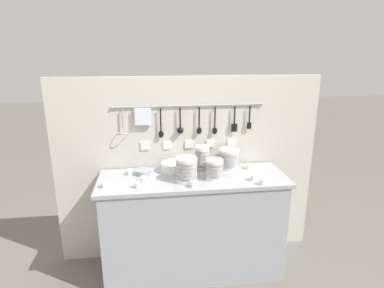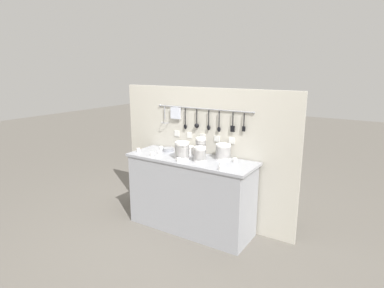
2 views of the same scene
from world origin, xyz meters
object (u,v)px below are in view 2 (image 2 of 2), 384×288
cup_centre (160,152)px  cup_edge_far (161,148)px  bowl_stack_back_corner (182,150)px  cup_back_right (235,160)px  bowl_stack_nested_right (223,152)px  cup_edge_near (138,150)px  cup_back_left (152,154)px  bowl_stack_wide_centre (201,148)px  steel_mixing_bowl (168,149)px  cup_front_right (221,168)px  cup_front_left (221,165)px  cup_beside_plates (179,160)px  plate_stack (187,150)px  bowl_stack_short_front (200,154)px

cup_centre → cup_edge_far: (-0.11, 0.17, 0.00)m
bowl_stack_back_corner → cup_back_right: bearing=19.5°
bowl_stack_nested_right → cup_edge_near: bearing=-165.0°
bowl_stack_back_corner → cup_edge_near: bearing=-176.5°
cup_back_left → cup_edge_near: bearing=171.2°
bowl_stack_wide_centre → steel_mixing_bowl: bowl_stack_wide_centre is taller
cup_front_right → cup_front_left: 0.10m
cup_edge_near → cup_back_right: bearing=11.3°
cup_back_left → cup_centre: bearing=68.3°
bowl_stack_back_corner → steel_mixing_bowl: bowl_stack_back_corner is taller
cup_front_left → cup_edge_far: size_ratio=1.00×
cup_front_left → cup_front_right: bearing=-65.8°
cup_beside_plates → cup_front_left: same height
cup_centre → bowl_stack_nested_right: bearing=16.2°
cup_back_left → plate_stack: bearing=46.5°
bowl_stack_back_corner → bowl_stack_wide_centre: (0.15, 0.16, 0.02)m
bowl_stack_wide_centre → plate_stack: (-0.23, 0.06, -0.08)m
cup_back_left → cup_front_right: bearing=-3.9°
bowl_stack_wide_centre → cup_edge_near: bowl_stack_wide_centre is taller
bowl_stack_wide_centre → steel_mixing_bowl: 0.49m
cup_edge_far → cup_back_right: (1.01, 0.00, 0.00)m
cup_beside_plates → cup_back_left: same height
bowl_stack_nested_right → cup_beside_plates: 0.51m
bowl_stack_short_front → cup_edge_far: (-0.67, 0.18, -0.06)m
bowl_stack_wide_centre → cup_centre: bowl_stack_wide_centre is taller
bowl_stack_nested_right → plate_stack: size_ratio=0.88×
cup_centre → cup_back_left: bearing=-111.7°
cup_edge_near → cup_back_right: (1.18, 0.24, 0.00)m
cup_back_left → bowl_stack_nested_right: bearing=22.0°
cup_centre → cup_back_left: same height
bowl_stack_nested_right → steel_mixing_bowl: 0.74m
cup_beside_plates → cup_back_right: 0.61m
bowl_stack_short_front → steel_mixing_bowl: bearing=162.0°
cup_front_right → cup_front_left: bearing=114.2°
cup_front_right → cup_front_left: same height
bowl_stack_nested_right → bowl_stack_wide_centre: bearing=-163.2°
cup_edge_far → cup_edge_near: (-0.17, -0.23, 0.00)m
bowl_stack_wide_centre → cup_edge_near: bearing=-165.6°
cup_front_left → bowl_stack_nested_right: bearing=113.8°
bowl_stack_nested_right → bowl_stack_wide_centre: size_ratio=0.75×
bowl_stack_back_corner → cup_front_right: (0.56, -0.14, -0.07)m
bowl_stack_nested_right → bowl_stack_short_front: size_ratio=1.05×
bowl_stack_wide_centre → cup_centre: bearing=-164.1°
cup_edge_far → cup_back_right: same height
cup_back_left → steel_mixing_bowl: bearing=82.6°
steel_mixing_bowl → cup_edge_far: cup_edge_far is taller
cup_front_right → cup_back_right: 0.34m
cup_beside_plates → cup_centre: size_ratio=1.00×
cup_edge_far → cup_back_left: size_ratio=1.00×
cup_beside_plates → cup_back_right: (0.53, 0.32, 0.00)m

